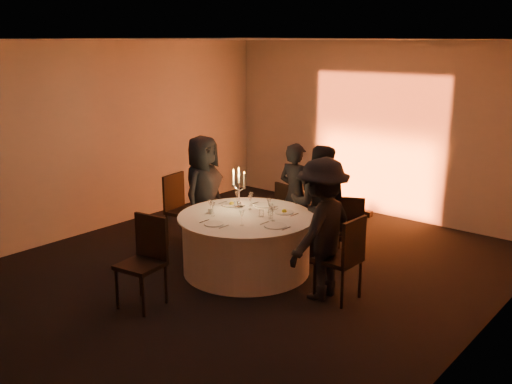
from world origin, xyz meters
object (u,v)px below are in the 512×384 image
Objects in this scene: banquet_table at (246,243)px; guest_left at (203,193)px; candelabra at (239,194)px; chair_back_right at (350,222)px; chair_left at (180,205)px; guest_back_right at (319,204)px; guest_right at (322,229)px; guest_back_left at (295,195)px; coffee_cup at (210,211)px; chair_front at (145,255)px; chair_right at (345,254)px; chair_back_left at (289,208)px.

guest_left is (-1.05, 0.27, 0.46)m from banquet_table.
candelabra is (-0.31, 0.21, 0.59)m from banquet_table.
chair_back_right is 2.16m from guest_left.
guest_left reaches higher than chair_left.
guest_left is 2.93× the size of candelabra.
chair_left is at bearing -178.86° from candelabra.
chair_left is at bearing -9.73° from guest_back_right.
candelabra is at bearing -100.83° from guest_right.
banquet_table is at bearing 96.81° from guest_back_left.
coffee_cup is 0.19× the size of candelabra.
chair_back_right is at bearing 61.68° from chair_front.
chair_left reaches higher than chair_right.
banquet_table is 1.28m from guest_right.
candelabra is (-1.08, -1.17, 0.47)m from chair_back_right.
guest_right is at bearing 80.21° from chair_back_right.
chair_back_right is 0.57× the size of guest_back_left.
chair_back_left is 1.02× the size of chair_back_right.
banquet_table is at bearing 25.71° from coffee_cup.
guest_right is (1.50, -1.39, 0.35)m from chair_back_left.
guest_left is (-1.82, -1.12, 0.35)m from chair_back_right.
guest_back_right is at bearing 40.12° from candelabra.
chair_back_right is 0.86× the size of chair_right.
guest_back_right is 1.16m from guest_right.
guest_back_left reaches higher than coffee_cup.
chair_left is at bearing 39.07° from guest_back_left.
guest_left reaches higher than banquet_table.
banquet_table is 1.39m from chair_back_left.
chair_back_left reaches higher than banquet_table.
guest_back_right is 14.92× the size of coffee_cup.
chair_right is (1.78, -1.31, 0.08)m from chair_back_left.
chair_back_left is 2.07m from guest_right.
guest_left reaches higher than coffee_cup.
guest_back_left reaches higher than chair_right.
candelabra is at bearing 83.11° from chair_front.
chair_left is (-1.47, 0.19, 0.22)m from banquet_table.
candelabra reaches higher than chair_back_right.
guest_back_left is at bearing 93.41° from banquet_table.
banquet_table is 0.70m from candelabra.
guest_left is at bearing -87.72° from chair_left.
guest_back_left is 1.76m from guest_right.
chair_back_left is 8.19× the size of coffee_cup.
candelabra is (-0.06, 1.70, 0.38)m from chair_front.
chair_back_right is 0.54× the size of guest_back_right.
guest_left is at bearing 175.82° from candelabra.
candelabra is (-1.79, 0.17, 0.39)m from chair_right.
chair_front is 2.69m from guest_back_left.
chair_right is 0.39m from guest_right.
guest_right is (2.66, -0.22, 0.25)m from chair_left.
chair_front is at bearing 43.66° from chair_back_right.
banquet_table is at bearing -118.31° from guest_left.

